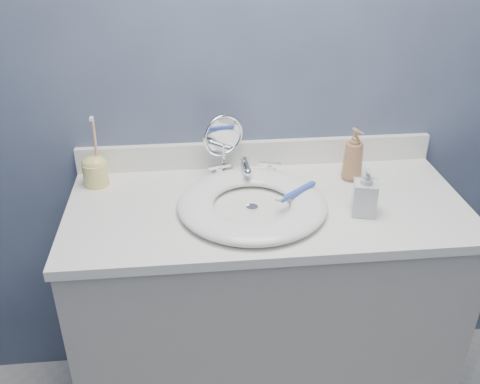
{
  "coord_description": "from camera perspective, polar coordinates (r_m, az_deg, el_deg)",
  "views": [
    {
      "loc": [
        -0.23,
        -0.42,
        1.71
      ],
      "look_at": [
        -0.09,
        0.94,
        0.94
      ],
      "focal_mm": 40.0,
      "sensor_mm": 36.0,
      "label": 1
    }
  ],
  "objects": [
    {
      "name": "countertop",
      "position": [
        1.65,
        2.9,
        -1.62
      ],
      "size": [
        1.22,
        0.57,
        0.03
      ],
      "primitive_type": "cube",
      "color": "white",
      "rests_on": "vanity_cabinet"
    },
    {
      "name": "makeup_mirror",
      "position": [
        1.76,
        -1.78,
        5.3
      ],
      "size": [
        0.14,
        0.08,
        0.21
      ],
      "rotation": [
        0.0,
        0.0,
        0.4
      ],
      "color": "silver",
      "rests_on": "countertop"
    },
    {
      "name": "basin",
      "position": [
        1.6,
        1.31,
        -1.22
      ],
      "size": [
        0.45,
        0.45,
        0.04
      ],
      "primitive_type": null,
      "color": "white",
      "rests_on": "countertop"
    },
    {
      "name": "back_wall",
      "position": [
        1.76,
        1.84,
        12.43
      ],
      "size": [
        2.2,
        0.02,
        2.4
      ],
      "primitive_type": "cube",
      "color": "#455067",
      "rests_on": "ground"
    },
    {
      "name": "vanity_cabinet",
      "position": [
        1.91,
        2.56,
        -13.0
      ],
      "size": [
        1.2,
        0.55,
        0.85
      ],
      "primitive_type": "cube",
      "color": "#A49E96",
      "rests_on": "ground"
    },
    {
      "name": "faucet",
      "position": [
        1.77,
        0.54,
        2.25
      ],
      "size": [
        0.25,
        0.13,
        0.07
      ],
      "color": "silver",
      "rests_on": "countertop"
    },
    {
      "name": "soap_bottle_clear",
      "position": [
        1.59,
        13.23,
        0.16
      ],
      "size": [
        0.08,
        0.09,
        0.15
      ],
      "primitive_type": "imported",
      "rotation": [
        0.0,
        0.0,
        -0.25
      ],
      "color": "silver",
      "rests_on": "countertop"
    },
    {
      "name": "soap_bottle_amber",
      "position": [
        1.78,
        12.02,
        3.94
      ],
      "size": [
        0.09,
        0.09,
        0.18
      ],
      "primitive_type": "imported",
      "rotation": [
        0.0,
        0.0,
        0.37
      ],
      "color": "#A27149",
      "rests_on": "countertop"
    },
    {
      "name": "toothbrush_holder",
      "position": [
        1.78,
        -15.18,
        2.32
      ],
      "size": [
        0.08,
        0.08,
        0.23
      ],
      "rotation": [
        0.0,
        0.0,
        0.41
      ],
      "color": "#EEDB77",
      "rests_on": "countertop"
    },
    {
      "name": "backsplash",
      "position": [
        1.85,
        1.76,
        4.14
      ],
      "size": [
        1.22,
        0.02,
        0.09
      ],
      "primitive_type": "cube",
      "color": "white",
      "rests_on": "countertop"
    },
    {
      "name": "toothbrush_lying",
      "position": [
        1.62,
        6.02,
        -0.03
      ],
      "size": [
        0.14,
        0.12,
        0.02
      ],
      "rotation": [
        0.0,
        0.0,
        0.68
      ],
      "color": "#3451BA",
      "rests_on": "basin"
    },
    {
      "name": "drain",
      "position": [
        1.61,
        1.31,
        -1.68
      ],
      "size": [
        0.04,
        0.04,
        0.01
      ],
      "primitive_type": "cylinder",
      "color": "silver",
      "rests_on": "countertop"
    }
  ]
}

